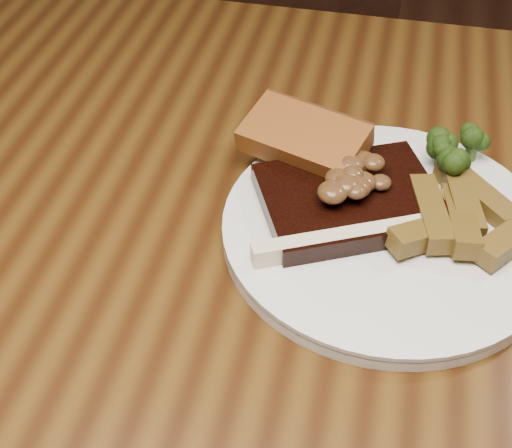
{
  "coord_description": "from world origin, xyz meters",
  "views": [
    {
      "loc": [
        0.09,
        -0.41,
        1.19
      ],
      "look_at": [
        0.0,
        0.01,
        0.78
      ],
      "focal_mm": 50.0,
      "sensor_mm": 36.0,
      "label": 1
    }
  ],
  "objects_px": {
    "garlic_bread": "(303,155)",
    "steak": "(349,201)",
    "dining_table": "(254,323)",
    "chair_far": "(263,72)",
    "plate": "(385,231)",
    "potato_wedges": "(478,216)"
  },
  "relations": [
    {
      "from": "chair_far",
      "to": "plate",
      "type": "height_order",
      "value": "chair_far"
    },
    {
      "from": "garlic_bread",
      "to": "chair_far",
      "type": "bearing_deg",
      "value": 124.11
    },
    {
      "from": "dining_table",
      "to": "potato_wedges",
      "type": "xyz_separation_m",
      "value": [
        0.18,
        0.06,
        0.12
      ]
    },
    {
      "from": "dining_table",
      "to": "steak",
      "type": "relative_size",
      "value": 10.6
    },
    {
      "from": "garlic_bread",
      "to": "dining_table",
      "type": "bearing_deg",
      "value": -82.09
    },
    {
      "from": "dining_table",
      "to": "garlic_bread",
      "type": "xyz_separation_m",
      "value": [
        0.02,
        0.11,
        0.12
      ]
    },
    {
      "from": "steak",
      "to": "garlic_bread",
      "type": "bearing_deg",
      "value": 107.51
    },
    {
      "from": "dining_table",
      "to": "steak",
      "type": "xyz_separation_m",
      "value": [
        0.07,
        0.06,
        0.12
      ]
    },
    {
      "from": "plate",
      "to": "garlic_bread",
      "type": "bearing_deg",
      "value": 142.21
    },
    {
      "from": "plate",
      "to": "chair_far",
      "type": "bearing_deg",
      "value": 110.57
    },
    {
      "from": "dining_table",
      "to": "chair_far",
      "type": "distance_m",
      "value": 0.76
    },
    {
      "from": "plate",
      "to": "potato_wedges",
      "type": "bearing_deg",
      "value": 12.56
    },
    {
      "from": "dining_table",
      "to": "potato_wedges",
      "type": "distance_m",
      "value": 0.23
    },
    {
      "from": "potato_wedges",
      "to": "garlic_bread",
      "type": "bearing_deg",
      "value": 162.83
    },
    {
      "from": "garlic_bread",
      "to": "steak",
      "type": "bearing_deg",
      "value": -27.92
    },
    {
      "from": "plate",
      "to": "garlic_bread",
      "type": "xyz_separation_m",
      "value": [
        -0.09,
        0.07,
        0.02
      ]
    },
    {
      "from": "chair_far",
      "to": "plate",
      "type": "xyz_separation_m",
      "value": [
        0.25,
        -0.67,
        0.28
      ]
    },
    {
      "from": "garlic_bread",
      "to": "potato_wedges",
      "type": "distance_m",
      "value": 0.17
    },
    {
      "from": "chair_far",
      "to": "garlic_bread",
      "type": "bearing_deg",
      "value": 89.15
    },
    {
      "from": "garlic_bread",
      "to": "potato_wedges",
      "type": "bearing_deg",
      "value": 1.54
    },
    {
      "from": "dining_table",
      "to": "plate",
      "type": "bearing_deg",
      "value": 23.99
    },
    {
      "from": "plate",
      "to": "steak",
      "type": "bearing_deg",
      "value": 160.12
    }
  ]
}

